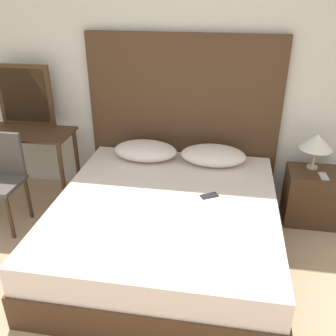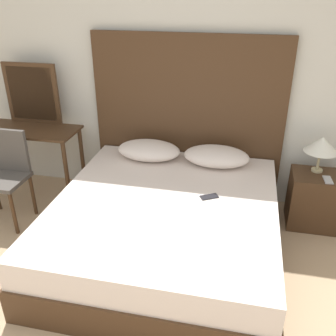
{
  "view_description": "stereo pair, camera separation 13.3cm",
  "coord_description": "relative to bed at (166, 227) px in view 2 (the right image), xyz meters",
  "views": [
    {
      "loc": [
        0.45,
        -0.92,
        2.16
      ],
      "look_at": [
        -0.01,
        1.79,
        0.78
      ],
      "focal_mm": 40.0,
      "sensor_mm": 36.0,
      "label": 1
    },
    {
      "loc": [
        0.58,
        -0.89,
        2.16
      ],
      "look_at": [
        -0.01,
        1.79,
        0.78
      ],
      "focal_mm": 40.0,
      "sensor_mm": 36.0,
      "label": 2
    }
  ],
  "objects": [
    {
      "name": "chair",
      "position": [
        -1.65,
        0.21,
        0.27
      ],
      "size": [
        0.48,
        0.4,
        0.91
      ],
      "color": "#4C4742",
      "rests_on": "ground_plane"
    },
    {
      "name": "phone_on_nightstand",
      "position": [
        1.37,
        0.63,
        0.28
      ],
      "size": [
        0.08,
        0.15,
        0.01
      ],
      "color": "#B7B7BC",
      "rests_on": "nightstand"
    },
    {
      "name": "bed",
      "position": [
        0.0,
        0.0,
        0.0
      ],
      "size": [
        1.86,
        2.02,
        0.53
      ],
      "color": "#422B19",
      "rests_on": "ground_plane"
    },
    {
      "name": "vanity_mirror",
      "position": [
        -1.64,
        0.9,
        0.83
      ],
      "size": [
        0.6,
        0.03,
        0.64
      ],
      "color": "#422B19",
      "rests_on": "vanity_desk"
    },
    {
      "name": "wall_back",
      "position": [
        0.01,
        1.11,
        1.09
      ],
      "size": [
        10.0,
        0.06,
        2.7
      ],
      "color": "silver",
      "rests_on": "ground_plane"
    },
    {
      "name": "headboard",
      "position": [
        0.0,
        1.03,
        0.6
      ],
      "size": [
        1.95,
        0.05,
        1.73
      ],
      "color": "#422B19",
      "rests_on": "ground_plane"
    },
    {
      "name": "table_lamp",
      "position": [
        1.29,
        0.8,
        0.55
      ],
      "size": [
        0.31,
        0.31,
        0.35
      ],
      "color": "tan",
      "rests_on": "nightstand"
    },
    {
      "name": "pillow_right",
      "position": [
        0.34,
        0.76,
        0.36
      ],
      "size": [
        0.64,
        0.4,
        0.18
      ],
      "color": "silver",
      "rests_on": "bed"
    },
    {
      "name": "phone_on_bed",
      "position": [
        0.35,
        0.12,
        0.27
      ],
      "size": [
        0.16,
        0.14,
        0.01
      ],
      "color": "#232328",
      "rests_on": "bed"
    },
    {
      "name": "nightstand",
      "position": [
        1.32,
        0.72,
        0.01
      ],
      "size": [
        0.51,
        0.38,
        0.54
      ],
      "color": "#422B19",
      "rests_on": "ground_plane"
    },
    {
      "name": "vanity_desk",
      "position": [
        -1.64,
        0.7,
        0.37
      ],
      "size": [
        1.07,
        0.47,
        0.77
      ],
      "color": "#422B19",
      "rests_on": "ground_plane"
    },
    {
      "name": "pillow_left",
      "position": [
        -0.34,
        0.76,
        0.36
      ],
      "size": [
        0.64,
        0.4,
        0.18
      ],
      "color": "silver",
      "rests_on": "bed"
    }
  ]
}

